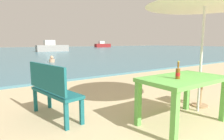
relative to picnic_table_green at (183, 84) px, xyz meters
name	(u,v)px	position (x,y,z in m)	size (l,w,h in m)	color
sea_water	(7,51)	(0.25, 29.16, -0.61)	(120.00, 50.00, 0.08)	teal
picnic_table_green	(183,84)	(0.00, 0.00, 0.00)	(1.40, 0.80, 0.76)	#60B24C
beer_bottle_amber	(178,73)	(-0.19, -0.03, 0.20)	(0.07, 0.07, 0.26)	brown
side_table_wood	(201,89)	(1.02, 0.28, -0.30)	(0.44, 0.44, 0.54)	tan
bench_teal_center	(52,88)	(-1.66, 1.37, -0.11)	(0.57, 1.24, 0.95)	#196066
swimmer_person	(52,60)	(0.94, 9.96, -0.41)	(0.34, 0.34, 0.41)	tan
boat_sailboat	(103,45)	(23.44, 40.30, 0.00)	(4.37, 1.19, 1.59)	maroon
boat_ferry	(52,47)	(5.30, 24.18, -0.01)	(4.27, 1.16, 1.55)	gray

